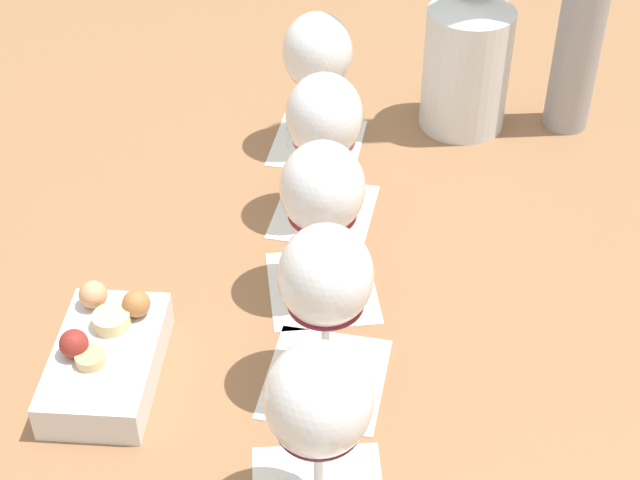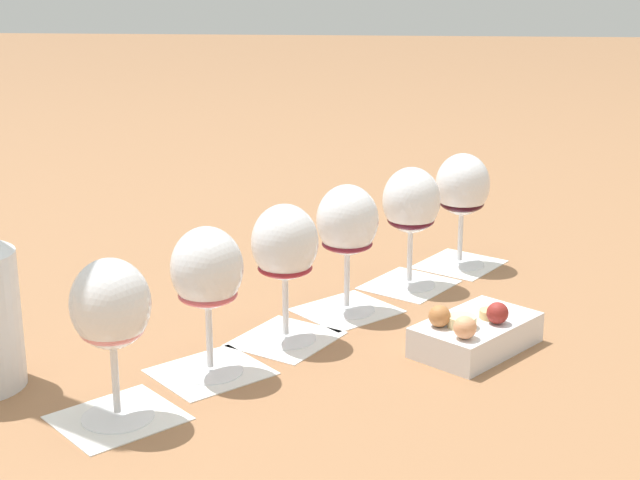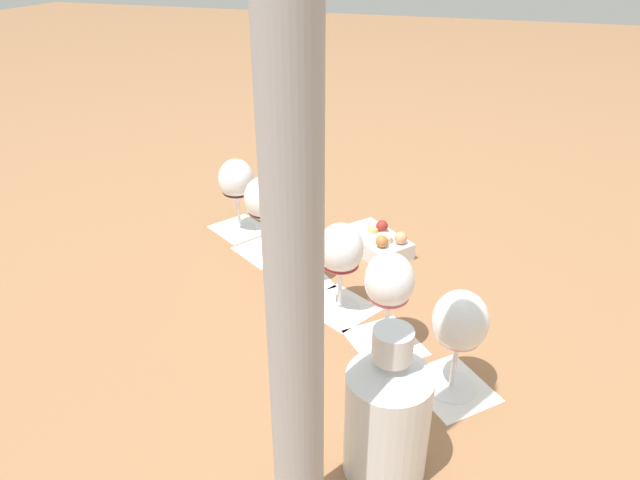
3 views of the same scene
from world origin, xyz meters
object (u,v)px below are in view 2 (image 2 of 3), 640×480
wine_glass_0 (111,313)px  wine_glass_2 (285,249)px  wine_glass_5 (462,191)px  wine_glass_3 (347,227)px  snack_dish (475,333)px  wine_glass_4 (411,207)px  wine_glass_1 (207,276)px

wine_glass_0 → wine_glass_2: bearing=55.9°
wine_glass_0 → wine_glass_5: size_ratio=1.00×
wine_glass_5 → wine_glass_0: bearing=-125.6°
wine_glass_3 → wine_glass_5: (0.15, 0.20, -0.00)m
wine_glass_2 → snack_dish: (0.22, -0.02, -0.09)m
wine_glass_4 → wine_glass_5: same height
wine_glass_2 → wine_glass_5: 0.37m
wine_glass_3 → wine_glass_4: bearing=52.3°
wine_glass_2 → wine_glass_5: same height
wine_glass_0 → wine_glass_5: 0.63m
wine_glass_4 → wine_glass_0: bearing=-125.0°
wine_glass_1 → wine_glass_5: 0.49m
wine_glass_1 → snack_dish: 0.32m
wine_glass_2 → wine_glass_0: bearing=-124.1°
wine_glass_5 → snack_dish: wine_glass_5 is taller
wine_glass_5 → snack_dish: size_ratio=0.95×
wine_glass_0 → wine_glass_5: same height
wine_glass_5 → wine_glass_2: bearing=-126.6°
wine_glass_2 → wine_glass_3: (0.07, 0.10, -0.00)m
wine_glass_1 → wine_glass_4: bearing=54.0°
wine_glass_0 → snack_dish: 0.42m
wine_glass_2 → snack_dish: bearing=-3.9°
wine_glass_3 → wine_glass_0: bearing=-124.1°
wine_glass_0 → wine_glass_4: same height
wine_glass_1 → wine_glass_4: size_ratio=1.00×
wine_glass_1 → wine_glass_3: bearing=54.9°
wine_glass_0 → snack_dish: bearing=28.5°
wine_glass_0 → wine_glass_5: bearing=54.4°
wine_glass_2 → wine_glass_4: 0.25m
wine_glass_0 → wine_glass_3: size_ratio=1.00×
wine_glass_4 → wine_glass_1: bearing=-126.0°
wine_glass_2 → snack_dish: 0.24m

